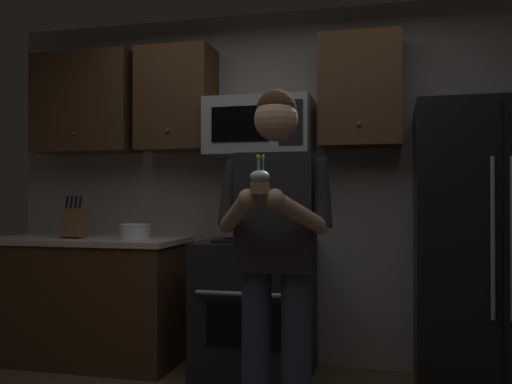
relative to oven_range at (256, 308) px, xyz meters
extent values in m
cube|color=gray|center=(0.15, 0.39, 0.84)|extent=(4.40, 0.10, 2.60)
cube|color=black|center=(0.00, 0.00, 0.00)|extent=(0.76, 0.66, 0.92)
cube|color=black|center=(0.00, -0.33, -0.04)|extent=(0.48, 0.01, 0.28)
cylinder|color=#99999E|center=(0.00, -0.36, 0.16)|extent=(0.60, 0.03, 0.03)
cylinder|color=black|center=(-0.18, -0.14, 0.46)|extent=(0.18, 0.18, 0.01)
cylinder|color=black|center=(0.18, -0.14, 0.46)|extent=(0.18, 0.18, 0.01)
cylinder|color=black|center=(-0.18, 0.14, 0.46)|extent=(0.18, 0.18, 0.01)
cylinder|color=black|center=(0.18, 0.14, 0.46)|extent=(0.18, 0.18, 0.01)
cube|color=#9EA0A5|center=(0.00, 0.12, 1.26)|extent=(0.74, 0.40, 0.40)
cube|color=black|center=(-0.09, -0.08, 1.26)|extent=(0.40, 0.01, 0.24)
cube|color=black|center=(0.26, -0.08, 1.26)|extent=(0.16, 0.01, 0.30)
cube|color=black|center=(1.50, -0.04, 0.44)|extent=(0.90, 0.72, 1.80)
cylinder|color=gray|center=(1.45, -0.41, 0.54)|extent=(0.02, 0.02, 0.90)
cube|color=black|center=(1.50, -0.40, 0.44)|extent=(0.01, 0.01, 1.74)
cube|color=#4C301C|center=(-1.40, 0.17, 1.49)|extent=(0.80, 0.34, 0.76)
sphere|color=brown|center=(-1.40, -0.01, 1.24)|extent=(0.03, 0.03, 0.03)
cube|color=#4C301C|center=(-0.65, 0.17, 1.49)|extent=(0.55, 0.34, 0.76)
sphere|color=brown|center=(-0.65, -0.01, 1.24)|extent=(0.03, 0.03, 0.03)
cube|color=#4C301C|center=(0.70, 0.17, 1.49)|extent=(0.55, 0.34, 0.76)
sphere|color=brown|center=(0.70, -0.01, 1.24)|extent=(0.03, 0.03, 0.03)
cube|color=#4C301C|center=(-1.30, 0.02, -0.02)|extent=(1.40, 0.62, 0.88)
cube|color=beige|center=(-1.30, 0.02, 0.44)|extent=(1.44, 0.66, 0.04)
cube|color=brown|center=(-1.37, -0.03, 0.57)|extent=(0.16, 0.15, 0.24)
cylinder|color=black|center=(-1.43, -0.05, 0.72)|extent=(0.02, 0.04, 0.09)
cylinder|color=black|center=(-1.39, -0.05, 0.72)|extent=(0.02, 0.04, 0.09)
cylinder|color=black|center=(-1.36, -0.05, 0.72)|extent=(0.02, 0.04, 0.09)
cylinder|color=black|center=(-1.32, -0.05, 0.72)|extent=(0.02, 0.04, 0.09)
cylinder|color=white|center=(-0.91, 0.02, 0.51)|extent=(0.22, 0.22, 0.10)
torus|color=white|center=(-0.91, 0.02, 0.56)|extent=(0.23, 0.23, 0.01)
cylinder|color=#383F59|center=(0.26, -1.00, -0.03)|extent=(0.15, 0.15, 0.86)
cylinder|color=#383F59|center=(0.46, -1.00, -0.03)|extent=(0.15, 0.15, 0.86)
cube|color=#262628|center=(0.36, -1.00, 0.69)|extent=(0.38, 0.22, 0.58)
sphere|color=tan|center=(0.36, -1.00, 1.15)|extent=(0.22, 0.22, 0.22)
sphere|color=#382314|center=(0.36, -0.99, 1.20)|extent=(0.20, 0.20, 0.20)
cylinder|color=#262628|center=(0.13, -1.03, 0.78)|extent=(0.15, 0.18, 0.35)
cylinder|color=tan|center=(0.21, -1.19, 0.69)|extent=(0.26, 0.33, 0.21)
sphere|color=tan|center=(0.30, -1.32, 0.76)|extent=(0.09, 0.09, 0.09)
cylinder|color=#262628|center=(0.58, -1.03, 0.78)|extent=(0.15, 0.18, 0.35)
cylinder|color=tan|center=(0.51, -1.19, 0.69)|extent=(0.26, 0.33, 0.21)
sphere|color=tan|center=(0.42, -1.32, 0.76)|extent=(0.09, 0.09, 0.09)
cylinder|color=#A87F56|center=(0.36, -1.34, 0.80)|extent=(0.08, 0.08, 0.06)
ellipsoid|color=silver|center=(0.36, -1.34, 0.85)|extent=(0.09, 0.09, 0.06)
cylinder|color=#4CBF66|center=(0.37, -1.34, 0.90)|extent=(0.01, 0.01, 0.06)
ellipsoid|color=#FFD159|center=(0.37, -1.34, 0.94)|extent=(0.01, 0.01, 0.02)
cylinder|color=#F2D84C|center=(0.35, -1.33, 0.90)|extent=(0.01, 0.01, 0.06)
ellipsoid|color=#FFD159|center=(0.35, -1.33, 0.94)|extent=(0.01, 0.01, 0.02)
cylinder|color=#4C7FE5|center=(0.35, -1.35, 0.90)|extent=(0.01, 0.01, 0.06)
ellipsoid|color=#FFD159|center=(0.35, -1.35, 0.94)|extent=(0.01, 0.01, 0.02)
camera|label=1|loc=(0.93, -3.69, 0.77)|focal=38.94mm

